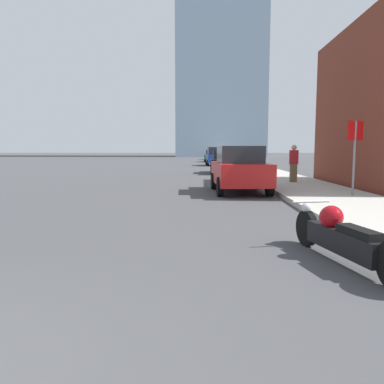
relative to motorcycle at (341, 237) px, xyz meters
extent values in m
cube|color=#B2ADA3|center=(2.12, 36.61, -0.30)|extent=(3.00, 240.00, 0.15)
cylinder|color=black|center=(-0.21, 0.94, -0.08)|extent=(0.22, 0.58, 0.58)
cube|color=black|center=(0.01, -0.05, -0.06)|extent=(0.57, 1.55, 0.31)
sphere|color=#9E0C14|center=(-0.06, 0.25, 0.22)|extent=(0.34, 0.34, 0.34)
cube|color=black|center=(0.08, -0.37, 0.15)|extent=(0.36, 0.73, 0.10)
sphere|color=silver|center=(-0.21, 0.97, 0.25)|extent=(0.16, 0.16, 0.16)
cylinder|color=silver|center=(-0.18, 0.83, 0.37)|extent=(0.61, 0.17, 0.04)
cube|color=red|center=(-0.56, 8.66, 0.34)|extent=(2.00, 3.93, 0.76)
cube|color=#23282D|center=(-0.56, 8.66, 1.02)|extent=(1.61, 1.93, 0.60)
cylinder|color=black|center=(-1.47, 9.79, -0.05)|extent=(0.24, 0.66, 0.65)
cylinder|color=black|center=(0.20, 9.89, -0.05)|extent=(0.24, 0.66, 0.65)
cylinder|color=black|center=(-1.33, 7.42, -0.05)|extent=(0.24, 0.66, 0.65)
cylinder|color=black|center=(0.35, 7.52, -0.05)|extent=(0.24, 0.66, 0.65)
cube|color=black|center=(-0.43, 20.17, 0.28)|extent=(1.91, 4.56, 0.62)
cube|color=#23282D|center=(-0.43, 20.17, 0.87)|extent=(1.60, 2.20, 0.57)
cylinder|color=black|center=(-1.28, 21.59, -0.03)|extent=(0.21, 0.68, 0.68)
cylinder|color=black|center=(0.46, 21.56, -0.03)|extent=(0.21, 0.68, 0.68)
cylinder|color=black|center=(-1.33, 18.78, -0.03)|extent=(0.21, 0.68, 0.68)
cylinder|color=black|center=(0.41, 18.75, -0.03)|extent=(0.21, 0.68, 0.68)
cube|color=#1E3899|center=(-0.69, 32.54, 0.33)|extent=(1.91, 4.37, 0.78)
cube|color=#23282D|center=(-0.69, 32.54, 1.09)|extent=(1.55, 2.13, 0.75)
cylinder|color=black|center=(-1.56, 33.83, -0.06)|extent=(0.23, 0.62, 0.61)
cylinder|color=black|center=(0.06, 33.90, -0.06)|extent=(0.23, 0.62, 0.61)
cylinder|color=black|center=(-1.44, 31.17, -0.06)|extent=(0.23, 0.62, 0.61)
cylinder|color=black|center=(0.18, 31.25, -0.06)|extent=(0.23, 0.62, 0.61)
cube|color=#1E6B33|center=(-0.68, 44.32, 0.28)|extent=(2.21, 4.48, 0.60)
cube|color=#23282D|center=(-0.68, 44.32, 0.88)|extent=(1.71, 2.22, 0.60)
cylinder|color=black|center=(-1.38, 45.74, -0.03)|extent=(0.27, 0.71, 0.69)
cylinder|color=black|center=(0.29, 45.57, -0.03)|extent=(0.27, 0.71, 0.69)
cylinder|color=black|center=(-1.66, 43.08, -0.03)|extent=(0.27, 0.71, 0.69)
cylinder|color=black|center=(0.01, 42.91, -0.03)|extent=(0.27, 0.71, 0.69)
cube|color=silver|center=(-0.48, 56.11, 0.31)|extent=(1.65, 3.97, 0.75)
cube|color=#23282D|center=(-0.48, 56.11, 1.05)|extent=(1.40, 1.91, 0.73)
cylinder|color=black|center=(-1.26, 57.34, -0.07)|extent=(0.20, 0.61, 0.61)
cylinder|color=black|center=(0.31, 57.34, -0.07)|extent=(0.20, 0.61, 0.61)
cylinder|color=black|center=(-1.26, 54.88, -0.07)|extent=(0.20, 0.61, 0.61)
cylinder|color=black|center=(0.31, 54.88, -0.07)|extent=(0.20, 0.61, 0.61)
cylinder|color=slate|center=(2.80, 6.72, 0.93)|extent=(0.07, 0.07, 2.30)
cube|color=red|center=(2.80, 6.72, 1.78)|extent=(0.57, 0.26, 0.60)
cube|color=brown|center=(2.08, 11.49, 0.17)|extent=(0.29, 0.20, 0.78)
cube|color=#B22328|center=(2.08, 11.49, 0.87)|extent=(0.36, 0.20, 0.62)
sphere|color=tan|center=(2.08, 11.49, 1.29)|extent=(0.23, 0.23, 0.23)
camera|label=1|loc=(-1.90, -5.10, 1.18)|focal=35.00mm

